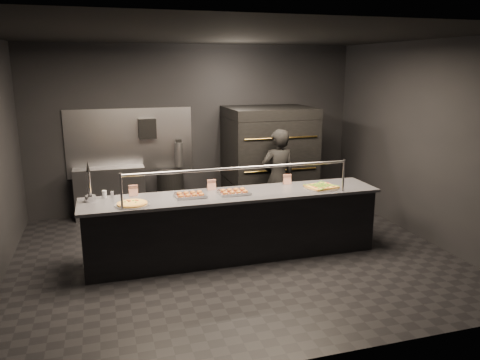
{
  "coord_description": "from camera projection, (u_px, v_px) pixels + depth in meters",
  "views": [
    {
      "loc": [
        -1.69,
        -5.93,
        2.62
      ],
      "look_at": [
        0.15,
        0.2,
        1.05
      ],
      "focal_mm": 35.0,
      "sensor_mm": 36.0,
      "label": 1
    }
  ],
  "objects": [
    {
      "name": "service_counter",
      "position": [
        234.0,
        225.0,
        6.5
      ],
      "size": [
        4.1,
        0.78,
        1.37
      ],
      "color": "black",
      "rests_on": "ground"
    },
    {
      "name": "slider_tray_a",
      "position": [
        190.0,
        195.0,
        6.23
      ],
      "size": [
        0.42,
        0.32,
        0.06
      ],
      "color": "silver",
      "rests_on": "service_counter"
    },
    {
      "name": "prep_shelf",
      "position": [
        110.0,
        193.0,
        8.22
      ],
      "size": [
        1.2,
        0.35,
        0.9
      ],
      "primitive_type": "cube",
      "color": "#99999E",
      "rests_on": "ground"
    },
    {
      "name": "round_pizza",
      "position": [
        132.0,
        204.0,
        5.87
      ],
      "size": [
        0.43,
        0.43,
        0.03
      ],
      "color": "silver",
      "rests_on": "service_counter"
    },
    {
      "name": "room",
      "position": [
        231.0,
        152.0,
        6.3
      ],
      "size": [
        6.04,
        6.0,
        3.0
      ],
      "color": "black",
      "rests_on": "ground"
    },
    {
      "name": "condiment_jar",
      "position": [
        107.0,
        194.0,
        6.18
      ],
      "size": [
        0.15,
        0.06,
        0.1
      ],
      "color": "silver",
      "rests_on": "service_counter"
    },
    {
      "name": "towel_dispenser",
      "position": [
        147.0,
        128.0,
        8.22
      ],
      "size": [
        0.3,
        0.2,
        0.35
      ],
      "primitive_type": "cube",
      "color": "black",
      "rests_on": "room"
    },
    {
      "name": "trash_bin",
      "position": [
        171.0,
        193.0,
        8.4
      ],
      "size": [
        0.47,
        0.47,
        0.79
      ],
      "primitive_type": "cylinder",
      "color": "black",
      "rests_on": "ground"
    },
    {
      "name": "square_pizza",
      "position": [
        321.0,
        187.0,
        6.68
      ],
      "size": [
        0.49,
        0.49,
        0.05
      ],
      "color": "silver",
      "rests_on": "service_counter"
    },
    {
      "name": "fire_extinguisher",
      "position": [
        179.0,
        154.0,
        8.5
      ],
      "size": [
        0.14,
        0.14,
        0.51
      ],
      "color": "#B2B2B7",
      "rests_on": "room"
    },
    {
      "name": "worker",
      "position": [
        278.0,
        178.0,
        7.71
      ],
      "size": [
        0.63,
        0.44,
        1.63
      ],
      "primitive_type": "imported",
      "rotation": [
        0.0,
        0.0,
        3.22
      ],
      "color": "black",
      "rests_on": "ground"
    },
    {
      "name": "tent_cards",
      "position": [
        213.0,
        185.0,
        6.58
      ],
      "size": [
        2.35,
        0.04,
        0.15
      ],
      "color": "white",
      "rests_on": "service_counter"
    },
    {
      "name": "slider_tray_b",
      "position": [
        234.0,
        192.0,
        6.38
      ],
      "size": [
        0.43,
        0.33,
        0.06
      ],
      "color": "silver",
      "rests_on": "service_counter"
    },
    {
      "name": "pizza_oven",
      "position": [
        269.0,
        159.0,
        8.49
      ],
      "size": [
        1.5,
        1.23,
        1.91
      ],
      "color": "black",
      "rests_on": "ground"
    },
    {
      "name": "beer_tap",
      "position": [
        90.0,
        190.0,
        5.99
      ],
      "size": [
        0.14,
        0.2,
        0.53
      ],
      "color": "silver",
      "rests_on": "service_counter"
    }
  ]
}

